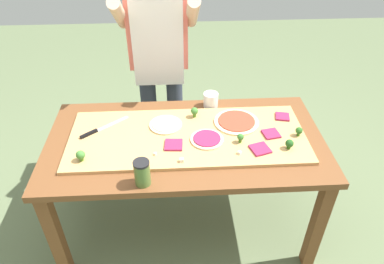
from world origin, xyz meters
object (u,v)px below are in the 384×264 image
Objects in this scene: broccoli_floret_front_mid at (81,155)px; cook_center at (159,51)px; broccoli_floret_back_left at (194,111)px; pizza_whole_beet_magenta at (207,139)px; prep_table at (186,151)px; pizza_slice_near_left at (271,134)px; chefs_knife at (98,130)px; cheese_crumble_d at (182,160)px; pizza_slice_far_right at (260,149)px; broccoli_floret_center_right at (289,144)px; sauce_jar at (142,173)px; broccoli_floret_front_right at (240,137)px; cheese_crumble_c at (155,154)px; flour_cup at (211,101)px; cheese_crumble_a at (146,160)px; cheese_crumble_b at (239,153)px; pizza_whole_white_garlic at (166,125)px; pizza_slice_center at (174,145)px; pizza_slice_far_left at (282,117)px; broccoli_floret_back_mid at (299,131)px; pizza_whole_tomato_red at (236,122)px.

cook_center is (0.41, 0.86, 0.19)m from broccoli_floret_front_mid.
pizza_whole_beet_magenta is at bearing -76.69° from broccoli_floret_back_left.
pizza_slice_near_left is (0.50, -0.02, 0.12)m from prep_table.
pizza_slice_near_left is 1.38× the size of broccoli_floret_back_left.
chefs_knife is 12.83× the size of cheese_crumble_d.
pizza_slice_far_right is 1.70× the size of broccoli_floret_center_right.
sauce_jar is at bearing -118.33° from broccoli_floret_back_left.
broccoli_floret_center_right reaches higher than pizza_slice_far_right.
cook_center is (-0.72, 0.83, 0.19)m from broccoli_floret_center_right.
prep_table is at bearing -108.79° from broccoli_floret_back_left.
broccoli_floret_back_left is at bearing -65.82° from cook_center.
prep_table is 16.42× the size of pizza_slice_far_right.
pizza_whole_beet_magenta is at bearing 170.86° from broccoli_floret_front_right.
cheese_crumble_c is 0.61m from flour_cup.
cheese_crumble_a is at bearing -135.66° from cheese_crumble_c.
cheese_crumble_c is 0.87m from cook_center.
cheese_crumble_a is at bearing -176.58° from cheese_crumble_b.
pizza_slice_near_left is 4.43× the size of cheese_crumble_d.
broccoli_floret_front_mid reaches higher than pizza_whole_white_garlic.
pizza_whole_white_garlic is 0.73m from broccoli_floret_center_right.
broccoli_floret_center_right is 0.61m from cheese_crumble_d.
pizza_slice_far_right is 6.67× the size of cheese_crumble_a.
sauce_jar reaches higher than pizza_slice_center.
prep_table is 0.65m from pizza_slice_far_left.
pizza_whole_white_garlic is 0.28m from pizza_whole_beet_magenta.
cheese_crumble_a reaches higher than pizza_slice_near_left.
cheese_crumble_c is at bearing 73.53° from sauce_jar.
broccoli_floret_back_mid is at bearing 52.33° from broccoli_floret_center_right.
broccoli_floret_front_mid is 0.34m from cheese_crumble_a.
pizza_whole_beet_magenta and cheese_crumble_b have the same top height.
cheese_crumble_c is at bearing -158.21° from pizza_slice_far_left.
pizza_whole_white_garlic is (0.40, 0.03, 0.00)m from chefs_knife.
broccoli_floret_center_right reaches higher than cheese_crumble_a.
cheese_crumble_b is at bearing -62.75° from cook_center.
cook_center is (-0.77, 0.53, 0.22)m from pizza_slice_far_left.
cheese_crumble_b is (0.51, 0.03, 0.00)m from cheese_crumble_a.
broccoli_floret_center_right reaches higher than cheese_crumble_d.
chefs_knife is at bearing 135.69° from cheese_crumble_a.
chefs_knife is 1.38× the size of pizza_whole_beet_magenta.
broccoli_floret_back_mid reaches higher than prep_table.
broccoli_floret_front_right is (0.83, -0.16, 0.03)m from chefs_knife.
chefs_knife is 0.27m from broccoli_floret_front_mid.
pizza_slice_far_left is at bearing 23.45° from cheese_crumble_a.
pizza_whole_tomato_red is 2.77× the size of pizza_slice_far_right.
flour_cup is at bearing 131.74° from pizza_slice_near_left.
pizza_slice_far_left is 1.32× the size of broccoli_floret_front_mid.
pizza_whole_beet_magenta is at bearing -178.66° from broccoli_floret_back_mid.
pizza_slice_far_left is (0.30, 0.04, -0.00)m from pizza_whole_tomato_red.
pizza_slice_near_left is at bearing -46.82° from cook_center.
pizza_slice_near_left is 0.80m from sauce_jar.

